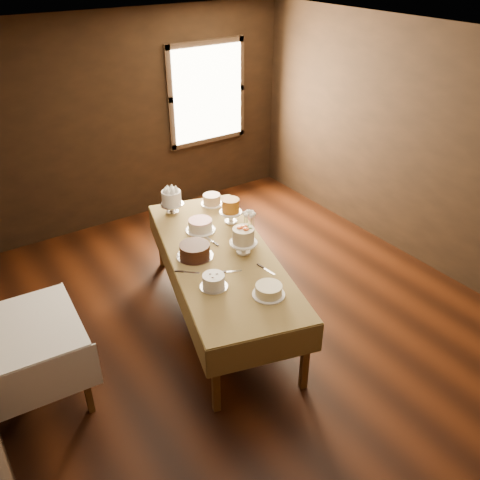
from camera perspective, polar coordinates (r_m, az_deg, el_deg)
The scene contains 21 objects.
floor at distance 5.46m, azimuth 1.19°, elevation -9.49°, with size 5.00×6.00×0.01m, color black.
ceiling at distance 4.23m, azimuth 1.63°, elevation 20.82°, with size 5.00×6.00×0.01m, color beige.
wall_back at distance 7.16m, azimuth -13.00°, elevation 12.69°, with size 5.00×0.02×2.80m, color black.
wall_right at distance 6.35m, azimuth 20.37°, elevation 9.24°, with size 0.02×6.00×2.80m, color black.
window at distance 7.60m, azimuth -3.62°, elevation 15.99°, with size 1.10×0.05×1.30m, color #FFEABF.
display_table at distance 5.15m, azimuth -2.18°, elevation -2.12°, with size 1.66×2.75×0.80m.
side_table at distance 4.62m, azimuth -23.33°, elevation -10.04°, with size 1.00×1.00×0.79m.
cake_meringue at distance 5.88m, azimuth -7.62°, elevation 4.16°, with size 0.30×0.30×0.28m.
cake_speckled at distance 6.06m, azimuth -3.17°, elevation 4.51°, with size 0.28×0.28×0.12m.
cake_lattice at distance 5.51m, azimuth -4.45°, elevation 1.59°, with size 0.35×0.35×0.12m.
cake_caramel at distance 5.63m, azimuth -1.05°, elevation 3.14°, with size 0.25×0.25×0.29m.
cake_chocolate at distance 5.05m, azimuth -5.08°, elevation -1.23°, with size 0.42×0.42×0.14m.
cake_flowers at distance 5.07m, azimuth 0.38°, elevation -0.22°, with size 0.28×0.28×0.29m.
cake_swirl at distance 4.61m, azimuth -2.96°, elevation -4.67°, with size 0.27×0.27×0.13m.
cake_cream at distance 4.53m, azimuth 3.22°, elevation -5.66°, with size 0.29×0.29×0.10m.
cake_server_a at distance 4.85m, azimuth -0.66°, elevation -3.50°, with size 0.24×0.03×0.01m, color silver.
cake_server_b at distance 4.85m, azimuth 3.27°, elevation -3.51°, with size 0.24×0.03×0.01m, color silver.
cake_server_c at distance 5.36m, azimuth -3.43°, elevation 0.09°, with size 0.24×0.03×0.01m, color silver.
cake_server_e at distance 4.85m, azimuth -5.41°, elevation -3.63°, with size 0.24×0.03×0.01m, color silver.
flower_vase at distance 5.33m, azimuth 1.01°, elevation 0.66°, with size 0.11×0.11×0.12m, color #2D2823.
flower_bouquet at distance 5.25m, azimuth 1.03°, elevation 2.35°, with size 0.14×0.14×0.20m, color white, non-canonical shape.
Camera 1 is at (-2.43, -3.39, 3.53)m, focal length 38.19 mm.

